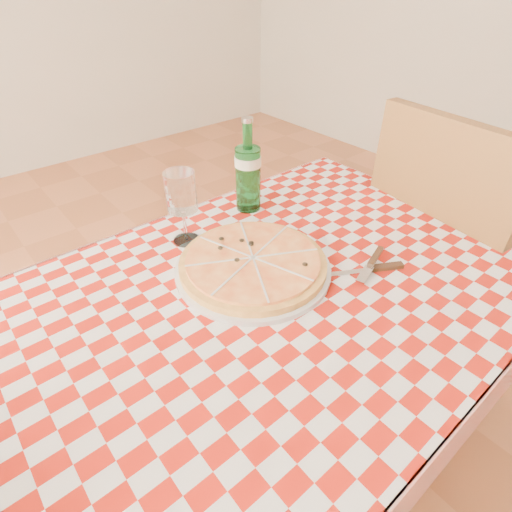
{
  "coord_description": "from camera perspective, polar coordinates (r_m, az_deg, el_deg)",
  "views": [
    {
      "loc": [
        -0.5,
        -0.51,
        1.37
      ],
      "look_at": [
        -0.02,
        0.06,
        0.82
      ],
      "focal_mm": 28.0,
      "sensor_mm": 36.0,
      "label": 1
    }
  ],
  "objects": [
    {
      "name": "dining_table",
      "position": [
        1.01,
        3.1,
        -8.41
      ],
      "size": [
        1.2,
        0.8,
        0.75
      ],
      "color": "brown",
      "rests_on": "ground"
    },
    {
      "name": "tablecloth",
      "position": [
        0.94,
        3.28,
        -4.33
      ],
      "size": [
        1.3,
        0.9,
        0.01
      ],
      "primitive_type": "cube",
      "color": "#9A1309",
      "rests_on": "dining_table"
    },
    {
      "name": "chair_near",
      "position": [
        1.49,
        25.05,
        1.42
      ],
      "size": [
        0.53,
        0.53,
        1.04
      ],
      "rotation": [
        0.0,
        0.0,
        -0.13
      ],
      "color": "brown",
      "rests_on": "ground"
    },
    {
      "name": "pizza_plate",
      "position": [
        0.97,
        -0.45,
        -0.91
      ],
      "size": [
        0.48,
        0.48,
        0.05
      ],
      "primitive_type": null,
      "rotation": [
        0.0,
        0.0,
        0.3
      ],
      "color": "#C58641",
      "rests_on": "tablecloth"
    },
    {
      "name": "water_bottle",
      "position": [
        1.18,
        -1.17,
        12.78
      ],
      "size": [
        0.08,
        0.08,
        0.28
      ],
      "primitive_type": null,
      "rotation": [
        0.0,
        0.0,
        0.09
      ],
      "color": "#1B6D29",
      "rests_on": "tablecloth"
    },
    {
      "name": "wine_glass",
      "position": [
        1.05,
        -10.42,
        6.71
      ],
      "size": [
        0.09,
        0.09,
        0.2
      ],
      "primitive_type": null,
      "rotation": [
        0.0,
        0.0,
        -0.25
      ],
      "color": "white",
      "rests_on": "tablecloth"
    },
    {
      "name": "cutlery",
      "position": [
        1.01,
        15.92,
        -1.52
      ],
      "size": [
        0.23,
        0.19,
        0.02
      ],
      "primitive_type": null,
      "rotation": [
        0.0,
        0.0,
        -0.03
      ],
      "color": "silver",
      "rests_on": "tablecloth"
    }
  ]
}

